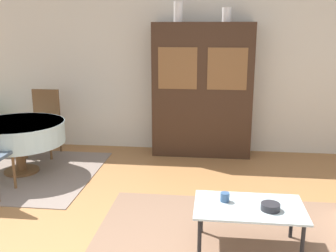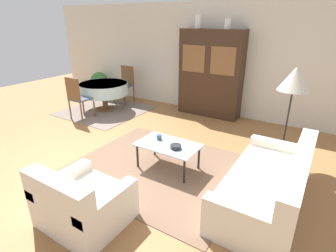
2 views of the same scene
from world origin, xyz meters
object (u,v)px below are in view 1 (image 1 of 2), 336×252
Objects in this scene: vase_tall at (178,12)px; dining_table at (18,133)px; coffee_table at (249,210)px; display_cabinet at (202,90)px; cup at (225,197)px; bowl at (270,207)px; vase_short at (227,15)px; dining_chair_far at (44,118)px.

dining_table is at bearing -151.41° from vase_tall.
display_cabinet reaches higher than coffee_table.
vase_tall reaches higher than dining_table.
cup is at bearing 161.54° from coffee_table.
cup is at bearing -83.44° from display_cabinet.
cup is at bearing -75.59° from vase_tall.
bowl is (0.40, -0.13, -0.01)m from cup.
vase_tall is 1.41× the size of vase_short.
dining_chair_far is (-3.04, 2.50, 0.20)m from coffee_table.
coffee_table is 0.48× the size of display_cabinet.
coffee_table is at bearing -79.23° from display_cabinet.
dining_chair_far is at bearing 90.00° from dining_table.
dining_chair_far reaches higher than coffee_table.
dining_chair_far reaches higher than cup.
cup is 0.42m from bowl.
vase_short is (2.85, 0.29, 1.60)m from dining_chair_far.
dining_table is at bearing 90.00° from dining_chair_far.
bowl is 3.53m from vase_tall.
dining_table is at bearing 152.10° from bowl.
bowl is (3.22, -2.56, -0.13)m from dining_chair_far.
dining_chair_far is 3.45× the size of vase_tall.
dining_table is at bearing 151.60° from coffee_table.
bowl is 0.57× the size of vase_tall.
dining_chair_far is 4.87× the size of vase_short.
vase_tall is at bearing 104.41° from cup.
dining_chair_far is 2.70m from vase_tall.
dining_table reaches higher than coffee_table.
dining_chair_far is 4.12m from bowl.
display_cabinet reaches higher than dining_table.
bowl is at bearing -18.78° from coffee_table.
dining_table is 14.89× the size of cup.
coffee_table is 11.62× the size of cup.
vase_tall is at bearing 108.18° from coffee_table.
dining_table is 7.47× the size of bowl.
cup is 0.50× the size of bowl.
vase_short is (-0.37, 2.86, 1.72)m from bowl.
bowl is (3.22, -1.70, -0.12)m from dining_table.
dining_table reaches higher than cup.
vase_tall is (-1.10, 2.86, 1.77)m from bowl.
vase_tall reaches higher than coffee_table.
display_cabinet is 1.20m from vase_short.
bowl is at bearing -27.90° from dining_table.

